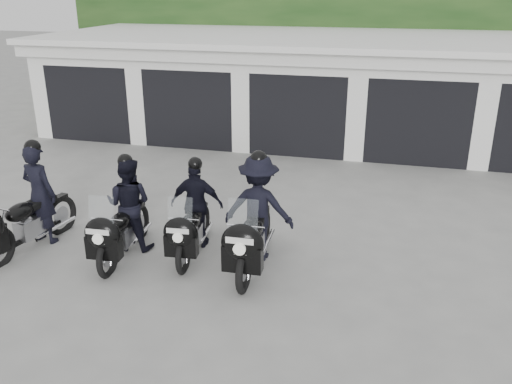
% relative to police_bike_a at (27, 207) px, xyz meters
% --- Properties ---
extents(ground, '(80.00, 80.00, 0.00)m').
position_rel_police_bike_a_xyz_m(ground, '(3.54, 1.10, -0.78)').
color(ground, gray).
rests_on(ground, ground).
extents(garage_block, '(16.40, 6.80, 2.96)m').
position_rel_police_bike_a_xyz_m(garage_block, '(3.54, 9.15, 0.64)').
color(garage_block, silver).
rests_on(garage_block, ground).
extents(background_vegetation, '(20.00, 3.90, 5.80)m').
position_rel_police_bike_a_xyz_m(background_vegetation, '(3.91, 14.01, 1.99)').
color(background_vegetation, '#163412').
rests_on(background_vegetation, ground).
extents(police_bike_a, '(0.90, 2.25, 1.97)m').
position_rel_police_bike_a_xyz_m(police_bike_a, '(0.00, 0.00, 0.00)').
color(police_bike_a, black).
rests_on(police_bike_a, ground).
extents(police_bike_b, '(0.85, 2.06, 1.79)m').
position_rel_police_bike_a_xyz_m(police_bike_b, '(1.72, 0.27, -0.03)').
color(police_bike_b, black).
rests_on(police_bike_b, ground).
extents(police_bike_c, '(0.98, 1.97, 1.71)m').
position_rel_police_bike_a_xyz_m(police_bike_c, '(2.84, 0.65, -0.06)').
color(police_bike_c, black).
rests_on(police_bike_c, ground).
extents(police_bike_d, '(1.20, 2.26, 1.97)m').
position_rel_police_bike_a_xyz_m(police_bike_d, '(3.99, 0.48, 0.06)').
color(police_bike_d, black).
rests_on(police_bike_d, ground).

